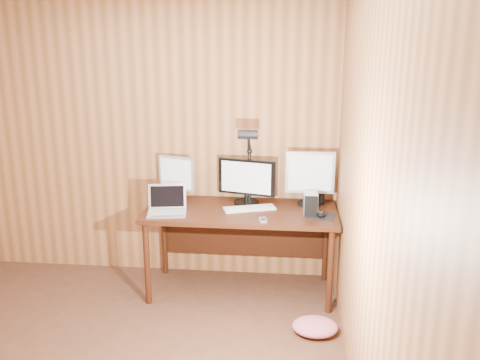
% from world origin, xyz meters
% --- Properties ---
extents(room_shell, '(4.00, 4.00, 4.00)m').
position_xyz_m(room_shell, '(0.00, 0.00, 1.25)').
color(room_shell, '#502F1E').
rests_on(room_shell, ground).
extents(desk, '(1.60, 0.70, 0.75)m').
position_xyz_m(desk, '(0.93, 1.70, 0.63)').
color(desk, '#34160A').
rests_on(desk, floor).
extents(monitor_center, '(0.49, 0.22, 0.39)m').
position_xyz_m(monitor_center, '(0.97, 1.79, 0.95)').
color(monitor_center, black).
rests_on(monitor_center, desk).
extents(monitor_left, '(0.33, 0.16, 0.39)m').
position_xyz_m(monitor_left, '(0.34, 1.84, 0.96)').
color(monitor_left, black).
rests_on(monitor_left, desk).
extents(monitor_right, '(0.41, 0.20, 0.47)m').
position_xyz_m(monitor_right, '(1.50, 1.82, 1.00)').
color(monitor_right, black).
rests_on(monitor_right, desk).
extents(laptop, '(0.34, 0.29, 0.22)m').
position_xyz_m(laptop, '(0.34, 1.50, 0.81)').
color(laptop, silver).
rests_on(laptop, desk).
extents(keyboard, '(0.45, 0.26, 0.02)m').
position_xyz_m(keyboard, '(1.00, 1.64, 0.76)').
color(keyboard, white).
rests_on(keyboard, desk).
extents(mousepad, '(0.24, 0.20, 0.00)m').
position_xyz_m(mousepad, '(1.59, 1.51, 0.75)').
color(mousepad, black).
rests_on(mousepad, desk).
extents(mouse, '(0.11, 0.13, 0.04)m').
position_xyz_m(mouse, '(1.59, 1.51, 0.77)').
color(mouse, black).
rests_on(mouse, mousepad).
extents(hard_drive, '(0.12, 0.16, 0.18)m').
position_xyz_m(hard_drive, '(1.51, 1.58, 0.84)').
color(hard_drive, silver).
rests_on(hard_drive, desk).
extents(phone, '(0.07, 0.11, 0.01)m').
position_xyz_m(phone, '(1.13, 1.37, 0.76)').
color(phone, silver).
rests_on(phone, desk).
extents(speaker, '(0.05, 0.05, 0.12)m').
position_xyz_m(speaker, '(1.61, 1.84, 0.81)').
color(speaker, black).
rests_on(speaker, desk).
extents(desk_lamp, '(0.16, 0.23, 0.71)m').
position_xyz_m(desk_lamp, '(0.99, 1.74, 1.19)').
color(desk_lamp, black).
rests_on(desk_lamp, desk).
extents(fabric_pile, '(0.37, 0.31, 0.11)m').
position_xyz_m(fabric_pile, '(1.55, 1.02, 0.05)').
color(fabric_pile, '#CE6377').
rests_on(fabric_pile, floor).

